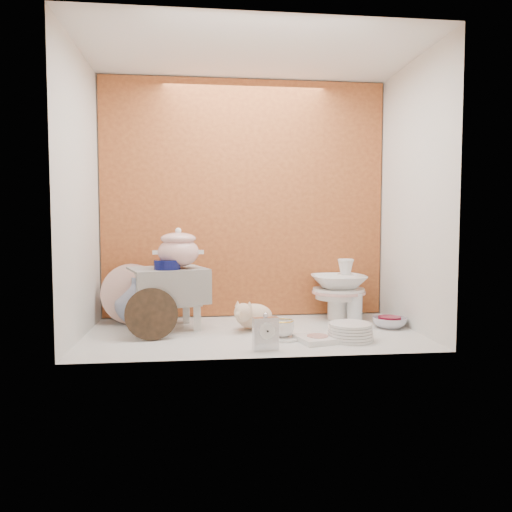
{
  "coord_description": "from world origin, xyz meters",
  "views": [
    {
      "loc": [
        -0.28,
        -2.65,
        0.61
      ],
      "look_at": [
        0.02,
        0.02,
        0.42
      ],
      "focal_mm": 34.66,
      "sensor_mm": 36.0,
      "label": 1
    }
  ],
  "objects_px": {
    "soup_tureen": "(178,248)",
    "crystal_bowl": "(390,323)",
    "floral_platter": "(132,294)",
    "porcelain_tower": "(339,289)",
    "gold_rim_teacup": "(283,328)",
    "plush_pig": "(254,316)",
    "mantel_clock": "(266,332)",
    "dinner_plate_stack": "(350,332)",
    "step_stool": "(168,298)",
    "blue_white_vase": "(135,300)"
  },
  "relations": [
    {
      "from": "soup_tureen",
      "to": "crystal_bowl",
      "type": "height_order",
      "value": "soup_tureen"
    },
    {
      "from": "floral_platter",
      "to": "porcelain_tower",
      "type": "distance_m",
      "value": 1.26
    },
    {
      "from": "gold_rim_teacup",
      "to": "soup_tureen",
      "type": "bearing_deg",
      "value": 152.14
    },
    {
      "from": "crystal_bowl",
      "to": "plush_pig",
      "type": "bearing_deg",
      "value": 176.89
    },
    {
      "from": "plush_pig",
      "to": "gold_rim_teacup",
      "type": "xyz_separation_m",
      "value": [
        0.12,
        -0.24,
        -0.02
      ]
    },
    {
      "from": "crystal_bowl",
      "to": "porcelain_tower",
      "type": "bearing_deg",
      "value": 131.3
    },
    {
      "from": "soup_tureen",
      "to": "mantel_clock",
      "type": "height_order",
      "value": "soup_tureen"
    },
    {
      "from": "dinner_plate_stack",
      "to": "crystal_bowl",
      "type": "bearing_deg",
      "value": 39.99
    },
    {
      "from": "gold_rim_teacup",
      "to": "dinner_plate_stack",
      "type": "relative_size",
      "value": 0.48
    },
    {
      "from": "step_stool",
      "to": "blue_white_vase",
      "type": "distance_m",
      "value": 0.29
    },
    {
      "from": "gold_rim_teacup",
      "to": "floral_platter",
      "type": "bearing_deg",
      "value": 148.63
    },
    {
      "from": "plush_pig",
      "to": "step_stool",
      "type": "bearing_deg",
      "value": 146.65
    },
    {
      "from": "blue_white_vase",
      "to": "gold_rim_teacup",
      "type": "height_order",
      "value": "blue_white_vase"
    },
    {
      "from": "mantel_clock",
      "to": "dinner_plate_stack",
      "type": "relative_size",
      "value": 0.74
    },
    {
      "from": "mantel_clock",
      "to": "crystal_bowl",
      "type": "relative_size",
      "value": 0.91
    },
    {
      "from": "soup_tureen",
      "to": "mantel_clock",
      "type": "distance_m",
      "value": 0.75
    },
    {
      "from": "crystal_bowl",
      "to": "porcelain_tower",
      "type": "relative_size",
      "value": 0.51
    },
    {
      "from": "plush_pig",
      "to": "porcelain_tower",
      "type": "distance_m",
      "value": 0.6
    },
    {
      "from": "floral_platter",
      "to": "blue_white_vase",
      "type": "distance_m",
      "value": 0.05
    },
    {
      "from": "step_stool",
      "to": "crystal_bowl",
      "type": "bearing_deg",
      "value": -22.52
    },
    {
      "from": "mantel_clock",
      "to": "step_stool",
      "type": "bearing_deg",
      "value": 123.37
    },
    {
      "from": "plush_pig",
      "to": "gold_rim_teacup",
      "type": "relative_size",
      "value": 2.29
    },
    {
      "from": "floral_platter",
      "to": "mantel_clock",
      "type": "xyz_separation_m",
      "value": [
        0.71,
        -0.71,
        -0.09
      ]
    },
    {
      "from": "step_stool",
      "to": "plush_pig",
      "type": "distance_m",
      "value": 0.5
    },
    {
      "from": "step_stool",
      "to": "soup_tureen",
      "type": "bearing_deg",
      "value": -45.59
    },
    {
      "from": "mantel_clock",
      "to": "porcelain_tower",
      "type": "bearing_deg",
      "value": 41.46
    },
    {
      "from": "plush_pig",
      "to": "dinner_plate_stack",
      "type": "height_order",
      "value": "plush_pig"
    },
    {
      "from": "step_stool",
      "to": "crystal_bowl",
      "type": "height_order",
      "value": "step_stool"
    },
    {
      "from": "dinner_plate_stack",
      "to": "gold_rim_teacup",
      "type": "bearing_deg",
      "value": 169.42
    },
    {
      "from": "gold_rim_teacup",
      "to": "blue_white_vase",
      "type": "bearing_deg",
      "value": 147.41
    },
    {
      "from": "step_stool",
      "to": "blue_white_vase",
      "type": "bearing_deg",
      "value": 119.11
    },
    {
      "from": "floral_platter",
      "to": "dinner_plate_stack",
      "type": "xyz_separation_m",
      "value": [
        1.17,
        -0.57,
        -0.13
      ]
    },
    {
      "from": "soup_tureen",
      "to": "gold_rim_teacup",
      "type": "height_order",
      "value": "soup_tureen"
    },
    {
      "from": "mantel_clock",
      "to": "porcelain_tower",
      "type": "height_order",
      "value": "porcelain_tower"
    },
    {
      "from": "step_stool",
      "to": "plush_pig",
      "type": "xyz_separation_m",
      "value": [
        0.48,
        -0.08,
        -0.09
      ]
    },
    {
      "from": "step_stool",
      "to": "mantel_clock",
      "type": "bearing_deg",
      "value": -64.37
    },
    {
      "from": "soup_tureen",
      "to": "floral_platter",
      "type": "xyz_separation_m",
      "value": [
        -0.29,
        0.22,
        -0.28
      ]
    },
    {
      "from": "floral_platter",
      "to": "porcelain_tower",
      "type": "bearing_deg",
      "value": -2.12
    },
    {
      "from": "dinner_plate_stack",
      "to": "crystal_bowl",
      "type": "height_order",
      "value": "dinner_plate_stack"
    },
    {
      "from": "blue_white_vase",
      "to": "plush_pig",
      "type": "distance_m",
      "value": 0.74
    },
    {
      "from": "mantel_clock",
      "to": "plush_pig",
      "type": "xyz_separation_m",
      "value": [
        -0.0,
        0.45,
        -0.01
      ]
    },
    {
      "from": "porcelain_tower",
      "to": "mantel_clock",
      "type": "bearing_deg",
      "value": -129.21
    },
    {
      "from": "plush_pig",
      "to": "crystal_bowl",
      "type": "bearing_deg",
      "value": -27.28
    },
    {
      "from": "mantel_clock",
      "to": "plush_pig",
      "type": "distance_m",
      "value": 0.45
    },
    {
      "from": "plush_pig",
      "to": "dinner_plate_stack",
      "type": "relative_size",
      "value": 1.11
    },
    {
      "from": "soup_tureen",
      "to": "porcelain_tower",
      "type": "bearing_deg",
      "value": 10.12
    },
    {
      "from": "step_stool",
      "to": "plush_pig",
      "type": "height_order",
      "value": "step_stool"
    },
    {
      "from": "gold_rim_teacup",
      "to": "crystal_bowl",
      "type": "height_order",
      "value": "gold_rim_teacup"
    },
    {
      "from": "soup_tureen",
      "to": "gold_rim_teacup",
      "type": "distance_m",
      "value": 0.73
    },
    {
      "from": "blue_white_vase",
      "to": "dinner_plate_stack",
      "type": "height_order",
      "value": "blue_white_vase"
    }
  ]
}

